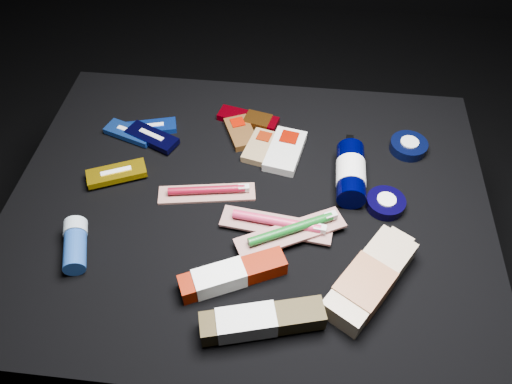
# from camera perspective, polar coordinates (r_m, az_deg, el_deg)

# --- Properties ---
(ground) EXTENTS (3.00, 3.00, 0.00)m
(ground) POSITION_cam_1_polar(r_m,az_deg,el_deg) (1.35, -0.69, -11.95)
(ground) COLOR black
(ground) RESTS_ON ground
(cloth_table) EXTENTS (0.98, 0.78, 0.40)m
(cloth_table) POSITION_cam_1_polar(r_m,az_deg,el_deg) (1.18, -0.78, -7.28)
(cloth_table) COLOR black
(cloth_table) RESTS_ON ground
(luna_bar_0) EXTENTS (0.12, 0.07, 0.02)m
(luna_bar_0) POSITION_cam_1_polar(r_m,az_deg,el_deg) (1.19, -11.89, 7.22)
(luna_bar_0) COLOR #113BBB
(luna_bar_0) RESTS_ON cloth_table
(luna_bar_1) EXTENTS (0.12, 0.08, 0.02)m
(luna_bar_1) POSITION_cam_1_polar(r_m,az_deg,el_deg) (1.18, -14.25, 6.57)
(luna_bar_1) COLOR blue
(luna_bar_1) RESTS_ON cloth_table
(luna_bar_2) EXTENTS (0.13, 0.09, 0.02)m
(luna_bar_2) POSITION_cam_1_polar(r_m,az_deg,el_deg) (1.16, -11.81, 6.16)
(luna_bar_2) COLOR black
(luna_bar_2) RESTS_ON cloth_table
(luna_bar_3) EXTENTS (0.13, 0.09, 0.02)m
(luna_bar_3) POSITION_cam_1_polar(r_m,az_deg,el_deg) (1.09, -15.64, 2.06)
(luna_bar_3) COLOR #C4990A
(luna_bar_3) RESTS_ON cloth_table
(clif_bar_0) EXTENTS (0.09, 0.12, 0.02)m
(clif_bar_0) POSITION_cam_1_polar(r_m,az_deg,el_deg) (1.15, -1.80, 6.95)
(clif_bar_0) COLOR #4A2C11
(clif_bar_0) RESTS_ON cloth_table
(clif_bar_1) EXTENTS (0.09, 0.14, 0.02)m
(clif_bar_1) POSITION_cam_1_polar(r_m,az_deg,el_deg) (1.11, 3.42, 4.90)
(clif_bar_1) COLOR silver
(clif_bar_1) RESTS_ON cloth_table
(clif_bar_2) EXTENTS (0.08, 0.11, 0.02)m
(clif_bar_2) POSITION_cam_1_polar(r_m,az_deg,el_deg) (1.12, 0.55, 5.31)
(clif_bar_2) COLOR #92764E
(clif_bar_2) RESTS_ON cloth_table
(power_bar) EXTENTS (0.15, 0.08, 0.02)m
(power_bar) POSITION_cam_1_polar(r_m,az_deg,el_deg) (1.18, -0.54, 8.29)
(power_bar) COLOR #80000C
(power_bar) RESTS_ON cloth_table
(lotion_bottle) EXTENTS (0.06, 0.19, 0.06)m
(lotion_bottle) POSITION_cam_1_polar(r_m,az_deg,el_deg) (1.05, 10.77, 2.17)
(lotion_bottle) COLOR black
(lotion_bottle) RESTS_ON cloth_table
(cream_tin_upper) EXTENTS (0.08, 0.08, 0.03)m
(cream_tin_upper) POSITION_cam_1_polar(r_m,az_deg,el_deg) (1.16, 17.03, 5.05)
(cream_tin_upper) COLOR black
(cream_tin_upper) RESTS_ON cloth_table
(cream_tin_lower) EXTENTS (0.08, 0.08, 0.02)m
(cream_tin_lower) POSITION_cam_1_polar(r_m,az_deg,el_deg) (1.04, 14.59, -1.23)
(cream_tin_lower) COLOR black
(cream_tin_lower) RESTS_ON cloth_table
(bodywash_bottle) EXTENTS (0.17, 0.22, 0.05)m
(bodywash_bottle) POSITION_cam_1_polar(r_m,az_deg,el_deg) (0.91, 12.78, -9.81)
(bodywash_bottle) COLOR #C7AD8B
(bodywash_bottle) RESTS_ON cloth_table
(deodorant_stick) EXTENTS (0.07, 0.11, 0.04)m
(deodorant_stick) POSITION_cam_1_polar(r_m,az_deg,el_deg) (0.99, -19.97, -5.65)
(deodorant_stick) COLOR navy
(deodorant_stick) RESTS_ON cloth_table
(toothbrush_pack_0) EXTENTS (0.20, 0.08, 0.02)m
(toothbrush_pack_0) POSITION_cam_1_polar(r_m,az_deg,el_deg) (1.03, -5.49, 0.02)
(toothbrush_pack_0) COLOR #BBB5AE
(toothbrush_pack_0) RESTS_ON cloth_table
(toothbrush_pack_1) EXTENTS (0.22, 0.07, 0.02)m
(toothbrush_pack_1) POSITION_cam_1_polar(r_m,az_deg,el_deg) (0.96, 2.53, -3.63)
(toothbrush_pack_1) COLOR #B0AAA5
(toothbrush_pack_1) RESTS_ON cloth_table
(toothbrush_pack_2) EXTENTS (0.21, 0.14, 0.02)m
(toothbrush_pack_2) POSITION_cam_1_polar(r_m,az_deg,el_deg) (0.95, 4.16, -4.43)
(toothbrush_pack_2) COLOR beige
(toothbrush_pack_2) RESTS_ON cloth_table
(toothpaste_carton_red) EXTENTS (0.19, 0.12, 0.04)m
(toothpaste_carton_red) POSITION_cam_1_polar(r_m,az_deg,el_deg) (0.90, -3.19, -9.57)
(toothpaste_carton_red) COLOR #7D1200
(toothpaste_carton_red) RESTS_ON cloth_table
(toothpaste_carton_green) EXTENTS (0.21, 0.10, 0.04)m
(toothpaste_carton_green) POSITION_cam_1_polar(r_m,az_deg,el_deg) (0.85, 0.09, -14.57)
(toothpaste_carton_green) COLOR #33280F
(toothpaste_carton_green) RESTS_ON cloth_table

